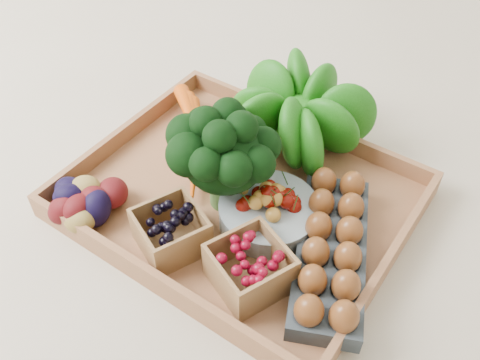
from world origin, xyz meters
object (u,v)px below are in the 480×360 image
Objects in this scene: tray at (240,201)px; cherry_bowl at (268,214)px; egg_carton at (330,254)px; broccoli at (225,172)px.

cherry_bowl is (0.07, -0.02, 0.03)m from tray.
broccoli is at bearing 153.38° from egg_carton.
broccoli is at bearing -179.52° from cherry_bowl.
egg_carton is (0.21, -0.01, -0.05)m from broccoli.
cherry_bowl is 0.12m from egg_carton.
cherry_bowl is (0.09, 0.00, -0.05)m from broccoli.
cherry_bowl is at bearing -14.89° from tray.
cherry_bowl reaches higher than tray.
egg_carton is (0.19, -0.03, 0.02)m from tray.
egg_carton is at bearing -5.08° from cherry_bowl.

